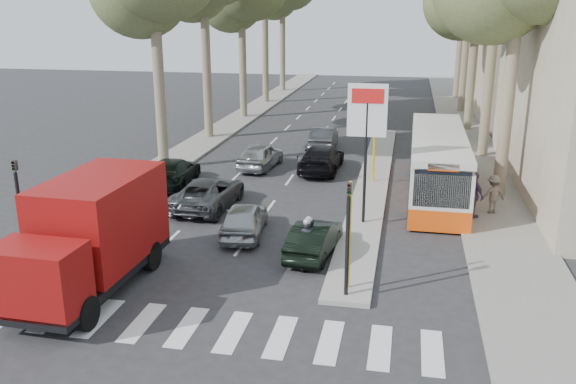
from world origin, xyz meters
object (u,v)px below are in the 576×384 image
silver_hatchback (244,219)px  city_bus (437,162)px  dark_hatchback (314,239)px  red_truck (91,234)px  motorcycle (308,241)px

silver_hatchback → city_bus: bearing=-143.1°
dark_hatchback → red_truck: (-6.19, -3.93, 1.20)m
silver_hatchback → city_bus: 10.06m
silver_hatchback → motorcycle: size_ratio=1.98×
dark_hatchback → motorcycle: size_ratio=1.92×
dark_hatchback → red_truck: 7.43m
dark_hatchback → motorcycle: (-0.13, -0.60, 0.13)m
red_truck → dark_hatchback: bearing=34.1°
motorcycle → city_bus: bearing=63.3°
silver_hatchback → city_bus: city_bus is taller
red_truck → city_bus: (10.59, 12.21, -0.29)m
dark_hatchback → motorcycle: 0.63m
motorcycle → dark_hatchback: bearing=78.2°
dark_hatchback → motorcycle: motorcycle is taller
city_bus → dark_hatchback: bearing=-117.5°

